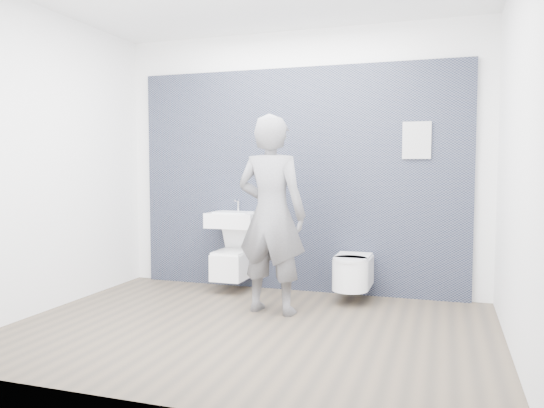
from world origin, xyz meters
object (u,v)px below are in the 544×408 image
(washbasin, at_px, (234,219))
(toilet_square, at_px, (232,263))
(toilet_rounded, at_px, (352,272))
(visitor, at_px, (271,215))

(washbasin, bearing_deg, toilet_square, -90.00)
(toilet_rounded, xyz_separation_m, visitor, (-0.65, -0.61, 0.61))
(toilet_square, distance_m, toilet_rounded, 1.31)
(toilet_square, relative_size, visitor, 0.35)
(washbasin, xyz_separation_m, toilet_square, (-0.00, -0.04, -0.47))
(washbasin, height_order, toilet_rounded, washbasin)
(toilet_rounded, relative_size, visitor, 0.33)
(visitor, bearing_deg, toilet_square, -39.63)
(toilet_square, xyz_separation_m, visitor, (0.66, -0.67, 0.60))
(toilet_square, bearing_deg, toilet_rounded, -2.71)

